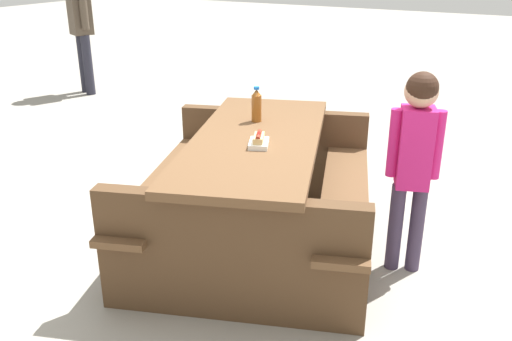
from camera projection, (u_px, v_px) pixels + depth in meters
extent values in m
plane|color=gray|center=(256.00, 244.00, 3.65)|extent=(30.00, 30.00, 0.00)
cube|color=brown|center=(256.00, 140.00, 3.37)|extent=(1.95, 1.32, 0.05)
cube|color=brown|center=(345.00, 191.00, 3.39)|extent=(1.79, 0.86, 0.04)
cube|color=brown|center=(171.00, 178.00, 3.57)|extent=(1.79, 0.86, 0.04)
cube|color=#4D3520|center=(230.00, 259.00, 2.80)|extent=(0.56, 1.35, 0.70)
cube|color=#4D3520|center=(273.00, 154.00, 4.23)|extent=(0.56, 1.35, 0.70)
cylinder|color=brown|center=(257.00, 108.00, 3.62)|extent=(0.07, 0.07, 0.18)
cone|color=brown|center=(257.00, 92.00, 3.58)|extent=(0.06, 0.06, 0.04)
cylinder|color=blue|center=(257.00, 88.00, 3.57)|extent=(0.04, 0.04, 0.02)
cube|color=white|center=(259.00, 143.00, 3.20)|extent=(0.21, 0.17, 0.03)
cube|color=#D8B272|center=(259.00, 138.00, 3.19)|extent=(0.16, 0.11, 0.04)
cylinder|color=maroon|center=(259.00, 135.00, 3.18)|extent=(0.14, 0.08, 0.03)
ellipsoid|color=maroon|center=(259.00, 133.00, 3.17)|extent=(0.07, 0.05, 0.01)
cylinder|color=#3F334C|center=(395.00, 227.00, 3.28)|extent=(0.09, 0.09, 0.55)
cylinder|color=#3F334C|center=(416.00, 229.00, 3.26)|extent=(0.09, 0.09, 0.55)
cube|color=#D11E72|center=(415.00, 148.00, 3.08)|extent=(0.22, 0.23, 0.46)
cylinder|color=#D11E72|center=(394.00, 143.00, 3.09)|extent=(0.07, 0.07, 0.39)
cylinder|color=#D11E72|center=(437.00, 145.00, 3.05)|extent=(0.07, 0.07, 0.39)
sphere|color=tan|center=(422.00, 91.00, 2.96)|extent=(0.18, 0.18, 0.18)
sphere|color=#331E14|center=(422.00, 88.00, 2.94)|extent=(0.17, 0.17, 0.17)
cylinder|color=#262633|center=(88.00, 65.00, 7.23)|extent=(0.12, 0.12, 0.78)
cylinder|color=#262633|center=(83.00, 63.00, 7.36)|extent=(0.12, 0.12, 0.78)
cube|color=#4C3F33|center=(79.00, 8.00, 7.02)|extent=(0.33, 0.34, 0.66)
cylinder|color=#4C3F33|center=(83.00, 7.00, 6.89)|extent=(0.10, 0.10, 0.56)
cylinder|color=#4C3F33|center=(75.00, 5.00, 7.13)|extent=(0.10, 0.10, 0.56)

